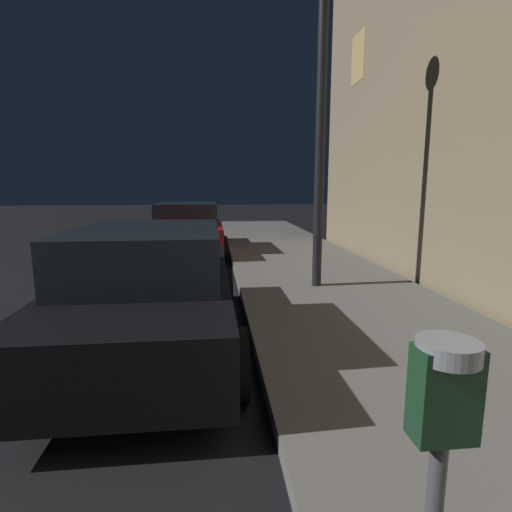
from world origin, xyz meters
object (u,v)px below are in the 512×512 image
object	(u,v)px
car_black	(151,289)
street_lamp	(322,75)
car_red	(187,229)
parking_meter	(441,434)

from	to	relation	value
car_black	street_lamp	world-z (taller)	street_lamp
car_red	street_lamp	size ratio (longest dim) A/B	0.82
parking_meter	street_lamp	bearing A→B (deg)	79.00
car_black	street_lamp	xyz separation A→B (m)	(2.51, 2.19, 2.94)
car_red	car_black	bearing A→B (deg)	-90.00
car_black	car_red	bearing A→B (deg)	90.00
car_black	street_lamp	distance (m)	4.44
car_red	street_lamp	world-z (taller)	street_lamp
car_red	street_lamp	distance (m)	5.88
car_red	parking_meter	bearing A→B (deg)	-82.05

